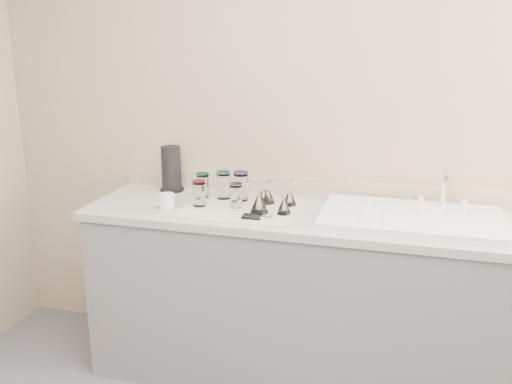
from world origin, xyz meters
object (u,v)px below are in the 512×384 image
(tumbler_magenta, at_px, (199,193))
(paper_towel_roll, at_px, (171,169))
(sink_unit, at_px, (412,217))
(tumbler_cyan, at_px, (223,185))
(goblet_back_left, at_px, (268,195))
(goblet_back_right, at_px, (290,197))
(goblet_extra, at_px, (264,194))
(can_opener, at_px, (258,218))
(tumbler_purple, at_px, (241,186))
(tumbler_teal, at_px, (203,185))
(white_mug, at_px, (166,201))
(tumbler_lavender, at_px, (236,195))
(goblet_front_right, at_px, (284,205))
(goblet_front_left, at_px, (259,202))

(tumbler_magenta, height_order, paper_towel_roll, paper_towel_roll)
(sink_unit, relative_size, tumbler_cyan, 5.69)
(goblet_back_left, relative_size, goblet_back_right, 0.99)
(goblet_extra, bearing_deg, goblet_back_right, -2.69)
(goblet_back_left, bearing_deg, can_opener, -85.63)
(tumbler_purple, height_order, tumbler_magenta, tumbler_purple)
(tumbler_teal, xyz_separation_m, tumbler_cyan, (0.11, 0.01, 0.01))
(white_mug, relative_size, paper_towel_roll, 0.44)
(tumbler_cyan, relative_size, tumbler_lavender, 1.16)
(tumbler_cyan, xyz_separation_m, can_opener, (0.27, -0.28, -0.06))
(goblet_back_right, xyz_separation_m, goblet_front_right, (0.01, -0.14, -0.00))
(sink_unit, height_order, paper_towel_roll, paper_towel_roll)
(goblet_front_left, distance_m, can_opener, 0.11)
(goblet_extra, relative_size, white_mug, 1.17)
(tumbler_magenta, bearing_deg, tumbler_lavender, 6.12)
(goblet_back_right, bearing_deg, tumbler_teal, 178.47)
(tumbler_cyan, relative_size, goblet_front_right, 1.15)
(tumbler_purple, xyz_separation_m, tumbler_lavender, (0.01, -0.13, -0.01))
(tumbler_magenta, bearing_deg, goblet_extra, 25.62)
(tumbler_magenta, relative_size, goblet_front_right, 1.04)
(tumbler_magenta, relative_size, white_mug, 1.20)
(tumbler_cyan, xyz_separation_m, goblet_front_right, (0.36, -0.17, -0.03))
(tumbler_teal, relative_size, paper_towel_roll, 0.53)
(tumbler_purple, height_order, paper_towel_roll, paper_towel_roll)
(sink_unit, xyz_separation_m, paper_towel_roll, (-1.28, 0.19, 0.10))
(goblet_front_right, height_order, goblet_extra, goblet_extra)
(sink_unit, bearing_deg, goblet_back_left, 173.86)
(goblet_front_right, bearing_deg, paper_towel_roll, 159.29)
(tumbler_teal, distance_m, paper_towel_roll, 0.25)
(can_opener, bearing_deg, sink_unit, 15.32)
(tumbler_teal, distance_m, goblet_front_right, 0.50)
(tumbler_purple, bearing_deg, tumbler_cyan, 176.06)
(goblet_front_right, relative_size, paper_towel_roll, 0.51)
(tumbler_purple, relative_size, goblet_front_right, 1.21)
(tumbler_cyan, distance_m, white_mug, 0.32)
(sink_unit, distance_m, tumbler_magenta, 1.02)
(goblet_back_right, relative_size, paper_towel_roll, 0.51)
(tumbler_lavender, distance_m, white_mug, 0.34)
(tumbler_cyan, bearing_deg, can_opener, -47.02)
(tumbler_cyan, relative_size, can_opener, 0.95)
(white_mug, xyz_separation_m, paper_towel_roll, (-0.11, 0.32, 0.08))
(white_mug, bearing_deg, tumbler_lavender, 14.68)
(tumbler_purple, relative_size, can_opener, 0.99)
(goblet_back_right, bearing_deg, tumbler_purple, 176.33)
(tumbler_cyan, xyz_separation_m, tumbler_purple, (0.10, -0.01, 0.00))
(tumbler_purple, xyz_separation_m, tumbler_magenta, (-0.17, -0.15, -0.01))
(tumbler_magenta, height_order, goblet_back_left, tumbler_magenta)
(goblet_back_right, height_order, can_opener, goblet_back_right)
(tumbler_teal, relative_size, tumbler_magenta, 1.00)
(goblet_back_left, height_order, can_opener, goblet_back_left)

